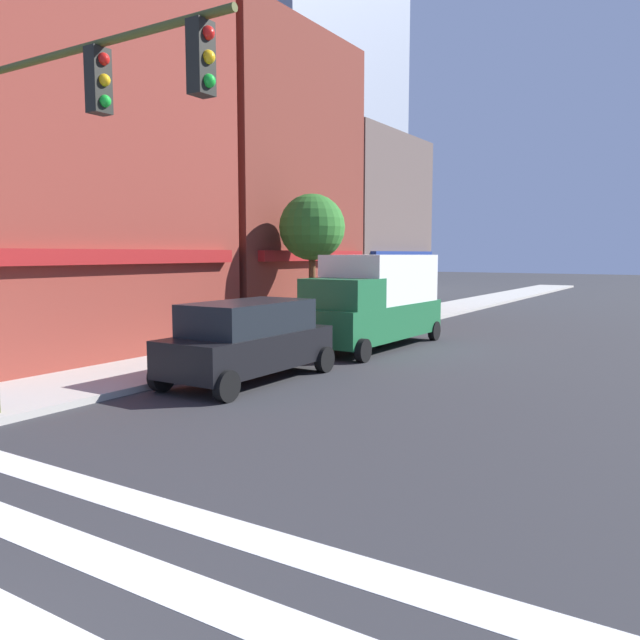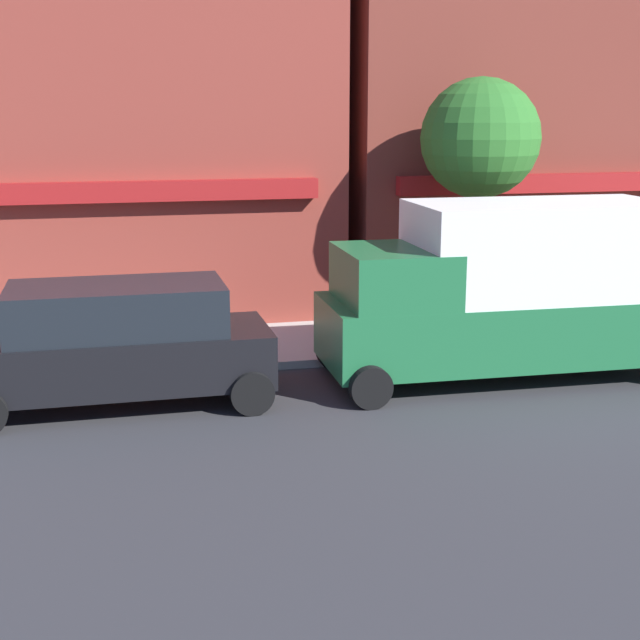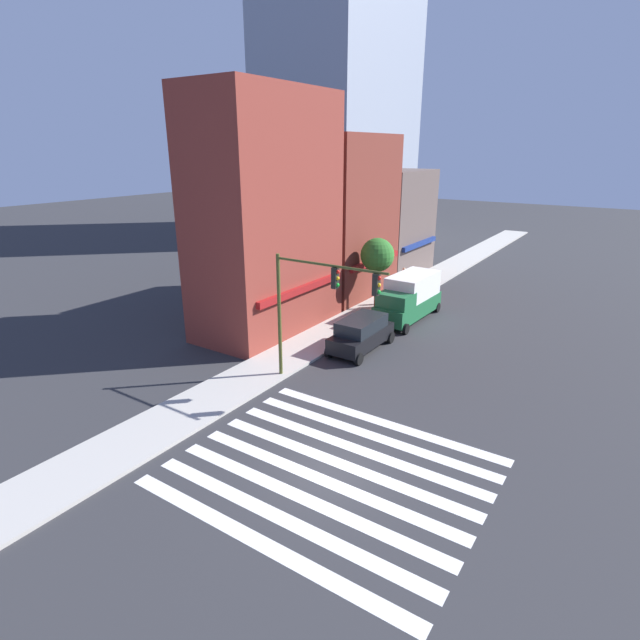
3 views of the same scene
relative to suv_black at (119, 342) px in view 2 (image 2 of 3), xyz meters
name	(u,v)px [view 2 (image 2 of 3)]	position (x,y,z in m)	size (l,w,h in m)	color
storefront_row	(423,38)	(7.37, 6.80, 5.18)	(26.93, 5.30, 14.39)	maroon
suv_black	(119,342)	(0.00, 0.00, 0.00)	(4.70, 2.12, 1.94)	black
box_truck_green	(508,288)	(6.57, 0.00, 0.56)	(6.26, 2.42, 3.04)	#1E6638
pedestrian_red_jacket	(551,286)	(8.67, 2.37, 0.04)	(0.32, 0.32, 1.77)	#23232D
street_tree	(480,140)	(7.17, 2.80, 2.96)	(2.36, 2.36, 5.05)	brown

